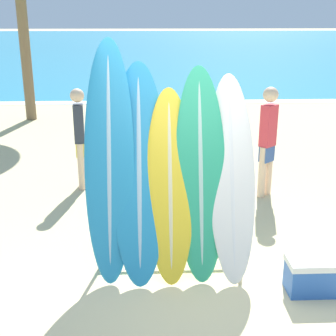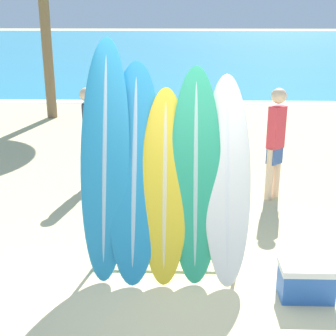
{
  "view_description": "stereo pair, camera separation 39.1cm",
  "coord_description": "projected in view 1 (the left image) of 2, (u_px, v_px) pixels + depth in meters",
  "views": [
    {
      "loc": [
        -0.6,
        -4.06,
        2.72
      ],
      "look_at": [
        -0.37,
        1.36,
        0.9
      ],
      "focal_mm": 50.0,
      "sensor_mm": 36.0,
      "label": 1
    },
    {
      "loc": [
        -0.21,
        -4.06,
        2.72
      ],
      "look_at": [
        -0.37,
        1.36,
        0.9
      ],
      "focal_mm": 50.0,
      "sensor_mm": 36.0,
      "label": 2
    }
  ],
  "objects": [
    {
      "name": "ground_plane",
      "position": [
        210.0,
        295.0,
        4.73
      ],
      "size": [
        160.0,
        160.0,
        0.0
      ],
      "primitive_type": "plane",
      "color": "beige"
    },
    {
      "name": "ocean_water",
      "position": [
        155.0,
        43.0,
        42.56
      ],
      "size": [
        120.0,
        60.0,
        0.01
      ],
      "color": "teal",
      "rests_on": "ground_plane"
    },
    {
      "name": "surfboard_rack",
      "position": [
        171.0,
        228.0,
        5.1
      ],
      "size": [
        1.62,
        0.04,
        0.88
      ],
      "color": "slate",
      "rests_on": "ground_plane"
    },
    {
      "name": "surfboard_slot_0",
      "position": [
        109.0,
        160.0,
        4.93
      ],
      "size": [
        0.53,
        0.94,
        2.48
      ],
      "color": "teal",
      "rests_on": "ground_plane"
    },
    {
      "name": "surfboard_slot_1",
      "position": [
        139.0,
        171.0,
        4.97
      ],
      "size": [
        0.59,
        1.04,
        2.23
      ],
      "color": "teal",
      "rests_on": "ground_plane"
    },
    {
      "name": "surfboard_slot_2",
      "position": [
        170.0,
        185.0,
        4.96
      ],
      "size": [
        0.51,
        0.87,
        1.96
      ],
      "color": "yellow",
      "rests_on": "ground_plane"
    },
    {
      "name": "surfboard_slot_3",
      "position": [
        201.0,
        173.0,
        4.97
      ],
      "size": [
        0.54,
        0.87,
        2.19
      ],
      "color": "#289E70",
      "rests_on": "ground_plane"
    },
    {
      "name": "surfboard_slot_4",
      "position": [
        232.0,
        177.0,
        4.99
      ],
      "size": [
        0.5,
        0.98,
        2.1
      ],
      "color": "silver",
      "rests_on": "ground_plane"
    },
    {
      "name": "person_near_water",
      "position": [
        268.0,
        138.0,
        7.01
      ],
      "size": [
        0.29,
        0.28,
        1.69
      ],
      "rotation": [
        0.0,
        0.0,
        3.88
      ],
      "color": "beige",
      "rests_on": "ground_plane"
    },
    {
      "name": "person_mid_beach",
      "position": [
        79.0,
        135.0,
        7.35
      ],
      "size": [
        0.22,
        0.27,
        1.61
      ],
      "rotation": [
        0.0,
        0.0,
        4.82
      ],
      "color": "beige",
      "rests_on": "ground_plane"
    },
    {
      "name": "cooler_box",
      "position": [
        313.0,
        275.0,
        4.74
      ],
      "size": [
        0.53,
        0.33,
        0.37
      ],
      "color": "#2D60B7",
      "rests_on": "ground_plane"
    }
  ]
}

